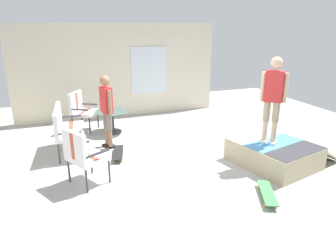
% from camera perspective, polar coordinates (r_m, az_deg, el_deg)
% --- Properties ---
extents(ground_plane, '(12.00, 12.00, 0.10)m').
position_cam_1_polar(ground_plane, '(6.34, 2.56, -7.13)').
color(ground_plane, '#A8A8A3').
extents(house_facade, '(0.23, 6.00, 2.72)m').
position_cam_1_polar(house_facade, '(9.34, -9.09, 10.07)').
color(house_facade, beige).
rests_on(house_facade, ground_plane).
extents(skate_ramp, '(1.86, 2.16, 0.46)m').
position_cam_1_polar(skate_ramp, '(6.53, 19.16, -4.73)').
color(skate_ramp, tan).
rests_on(skate_ramp, ground_plane).
extents(patio_bench, '(1.29, 0.64, 1.02)m').
position_cam_1_polar(patio_bench, '(6.93, -18.69, 0.06)').
color(patio_bench, '#38383D').
rests_on(patio_bench, ground_plane).
extents(patio_chair_near_house, '(0.81, 0.79, 1.02)m').
position_cam_1_polar(patio_chair_near_house, '(8.33, -16.01, 3.31)').
color(patio_chair_near_house, '#38383D').
rests_on(patio_chair_near_house, ground_plane).
extents(patio_chair_by_wall, '(0.81, 0.78, 1.02)m').
position_cam_1_polar(patio_chair_by_wall, '(5.42, -15.79, -4.76)').
color(patio_chair_by_wall, '#38383D').
rests_on(patio_chair_by_wall, ground_plane).
extents(patio_table, '(0.90, 0.90, 0.57)m').
position_cam_1_polar(patio_table, '(8.01, -10.26, 1.61)').
color(patio_table, '#38383D').
rests_on(patio_table, ground_plane).
extents(person_watching, '(0.47, 0.30, 1.64)m').
position_cam_1_polar(person_watching, '(6.89, -11.36, 3.52)').
color(person_watching, black).
rests_on(person_watching, ground_plane).
extents(person_skater, '(0.37, 0.37, 1.67)m').
position_cam_1_polar(person_skater, '(6.09, 19.00, 5.56)').
color(person_skater, silver).
rests_on(person_skater, skate_ramp).
extents(skateboard_by_bench, '(0.82, 0.38, 0.10)m').
position_cam_1_polar(skateboard_by_bench, '(6.62, -9.27, -4.94)').
color(skateboard_by_bench, black).
rests_on(skateboard_by_bench, ground_plane).
extents(skateboard_spare, '(0.81, 0.53, 0.10)m').
position_cam_1_polar(skateboard_spare, '(5.33, 18.02, -11.78)').
color(skateboard_spare, '#3F8C4C').
rests_on(skateboard_spare, ground_plane).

